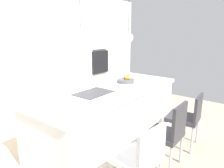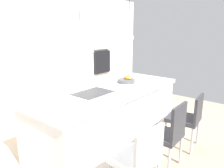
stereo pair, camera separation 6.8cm
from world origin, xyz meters
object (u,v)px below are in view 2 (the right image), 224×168
microwave (102,42)px  oven (102,62)px  chair_far (187,117)px  chair_near (139,157)px  fruit_bowl (127,80)px  chair_middle (168,132)px

microwave → oven: 0.50m
chair_far → chair_near: bearing=180.0°
fruit_bowl → chair_far: size_ratio=0.35×
microwave → chair_middle: (-1.57, -2.60, -1.01)m
fruit_bowl → chair_far: 1.15m
fruit_bowl → chair_near: fruit_bowl is taller
oven → chair_far: 2.80m
chair_near → chair_middle: chair_middle is taller
microwave → fruit_bowl: bearing=-124.9°
chair_near → oven: bearing=48.9°
fruit_bowl → chair_middle: size_ratio=0.33×
fruit_bowl → chair_middle: 1.22m
chair_far → chair_middle: bearing=-179.7°
chair_middle → chair_far: chair_middle is taller
microwave → oven: size_ratio=0.96×
oven → chair_near: (-2.26, -2.60, -0.54)m
microwave → oven: microwave is taller
oven → chair_near: oven is taller
microwave → chair_near: 3.60m
chair_near → chair_middle: size_ratio=0.94×
chair_near → fruit_bowl: bearing=41.2°
fruit_bowl → oven: bearing=55.1°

